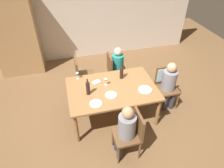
% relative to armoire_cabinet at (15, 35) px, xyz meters
% --- Properties ---
extents(ground_plane, '(10.00, 10.00, 0.00)m').
position_rel_armoire_cabinet_xyz_m(ground_plane, '(1.98, -2.34, -1.10)').
color(ground_plane, brown).
extents(rear_room_partition, '(6.40, 0.12, 2.70)m').
position_rel_armoire_cabinet_xyz_m(rear_room_partition, '(1.98, 0.45, 0.25)').
color(rear_room_partition, beige).
rests_on(rear_room_partition, ground_plane).
extents(armoire_cabinet, '(1.18, 0.62, 2.18)m').
position_rel_armoire_cabinet_xyz_m(armoire_cabinet, '(0.00, 0.00, 0.00)').
color(armoire_cabinet, '#A87F51').
rests_on(armoire_cabinet, ground_plane).
extents(dining_table, '(1.76, 1.18, 0.74)m').
position_rel_armoire_cabinet_xyz_m(dining_table, '(1.98, -2.34, -0.43)').
color(dining_table, olive).
rests_on(dining_table, ground_plane).
extents(chair_right_end, '(0.44, 0.46, 0.92)m').
position_rel_armoire_cabinet_xyz_m(chair_right_end, '(3.24, -2.21, -0.50)').
color(chair_right_end, brown).
rests_on(chair_right_end, ground_plane).
extents(chair_far_right, '(0.44, 0.44, 0.92)m').
position_rel_armoire_cabinet_xyz_m(chair_far_right, '(2.29, -1.37, -0.56)').
color(chair_far_right, brown).
rests_on(chair_far_right, ground_plane).
extents(chair_near, '(0.44, 0.44, 0.92)m').
position_rel_armoire_cabinet_xyz_m(chair_near, '(2.07, -3.31, -0.56)').
color(chair_near, brown).
rests_on(chair_near, ground_plane).
extents(chair_far_left, '(0.44, 0.44, 0.92)m').
position_rel_armoire_cabinet_xyz_m(chair_far_left, '(1.50, -1.37, -0.56)').
color(chair_far_left, brown).
rests_on(chair_far_left, ground_plane).
extents(person_woman_host, '(0.30, 0.35, 1.12)m').
position_rel_armoire_cabinet_xyz_m(person_woman_host, '(3.24, -2.36, -0.45)').
color(person_woman_host, '#33333D').
rests_on(person_woman_host, ground_plane).
extents(person_man_bearded, '(0.33, 0.29, 1.09)m').
position_rel_armoire_cabinet_xyz_m(person_man_bearded, '(2.40, -1.37, -0.46)').
color(person_man_bearded, '#33333D').
rests_on(person_man_bearded, ground_plane).
extents(person_man_guest, '(0.34, 0.29, 1.10)m').
position_rel_armoire_cabinet_xyz_m(person_man_guest, '(1.95, -3.31, -0.46)').
color(person_man_guest, '#33333D').
rests_on(person_man_guest, ground_plane).
extents(wine_bottle_tall_green, '(0.08, 0.08, 0.35)m').
position_rel_armoire_cabinet_xyz_m(wine_bottle_tall_green, '(1.50, -2.40, -0.20)').
color(wine_bottle_tall_green, black).
rests_on(wine_bottle_tall_green, dining_table).
extents(wine_bottle_dark_red, '(0.08, 0.08, 0.33)m').
position_rel_armoire_cabinet_xyz_m(wine_bottle_dark_red, '(2.26, -2.06, -0.21)').
color(wine_bottle_dark_red, black).
rests_on(wine_bottle_dark_red, dining_table).
extents(wine_glass_near_left, '(0.07, 0.07, 0.15)m').
position_rel_armoire_cabinet_xyz_m(wine_glass_near_left, '(1.36, -1.85, -0.25)').
color(wine_glass_near_left, silver).
rests_on(wine_glass_near_left, dining_table).
extents(wine_glass_centre, '(0.07, 0.07, 0.15)m').
position_rel_armoire_cabinet_xyz_m(wine_glass_centre, '(1.89, -2.20, -0.25)').
color(wine_glass_centre, silver).
rests_on(wine_glass_centre, dining_table).
extents(dinner_plate_host, '(0.23, 0.23, 0.01)m').
position_rel_armoire_cabinet_xyz_m(dinner_plate_host, '(1.58, -2.71, -0.35)').
color(dinner_plate_host, white).
rests_on(dinner_plate_host, dining_table).
extents(dinner_plate_guest_left, '(0.22, 0.22, 0.01)m').
position_rel_armoire_cabinet_xyz_m(dinner_plate_guest_left, '(1.90, -2.55, -0.35)').
color(dinner_plate_guest_left, white).
rests_on(dinner_plate_guest_left, dining_table).
extents(dinner_plate_guest_right, '(0.27, 0.27, 0.01)m').
position_rel_armoire_cabinet_xyz_m(dinner_plate_guest_right, '(2.59, -2.56, -0.35)').
color(dinner_plate_guest_right, white).
rests_on(dinner_plate_guest_right, dining_table).
extents(folded_napkin, '(0.19, 0.17, 0.03)m').
position_rel_armoire_cabinet_xyz_m(folded_napkin, '(1.71, -2.09, -0.34)').
color(folded_napkin, beige).
rests_on(folded_napkin, dining_table).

